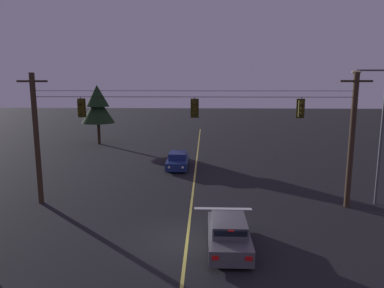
% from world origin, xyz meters
% --- Properties ---
extents(ground_plane, '(180.00, 180.00, 0.00)m').
position_xyz_m(ground_plane, '(0.00, 0.00, 0.00)').
color(ground_plane, black).
extents(lane_centre_stripe, '(0.14, 60.00, 0.01)m').
position_xyz_m(lane_centre_stripe, '(0.00, 10.95, 0.00)').
color(lane_centre_stripe, '#D1C64C').
rests_on(lane_centre_stripe, ground).
extents(stop_bar_paint, '(3.40, 0.36, 0.01)m').
position_xyz_m(stop_bar_paint, '(1.90, 4.35, 0.00)').
color(stop_bar_paint, silver).
rests_on(stop_bar_paint, ground).
extents(signal_span_assembly, '(20.47, 0.32, 7.94)m').
position_xyz_m(signal_span_assembly, '(-0.00, 4.95, 4.13)').
color(signal_span_assembly, '#38281C').
rests_on(signal_span_assembly, ground).
extents(traffic_light_leftmost, '(0.48, 0.41, 1.22)m').
position_xyz_m(traffic_light_leftmost, '(-6.52, 4.93, 5.88)').
color(traffic_light_leftmost, black).
extents(traffic_light_left_inner, '(0.48, 0.41, 1.22)m').
position_xyz_m(traffic_light_left_inner, '(0.19, 4.93, 5.88)').
color(traffic_light_left_inner, black).
extents(traffic_light_centre, '(0.48, 0.41, 1.22)m').
position_xyz_m(traffic_light_centre, '(6.33, 4.93, 5.88)').
color(traffic_light_centre, black).
extents(car_waiting_near_lane, '(1.80, 4.33, 1.39)m').
position_xyz_m(car_waiting_near_lane, '(1.89, -0.59, 0.65)').
color(car_waiting_near_lane, '#4C4C51').
rests_on(car_waiting_near_lane, ground).
extents(car_oncoming_lead, '(1.80, 4.42, 1.39)m').
position_xyz_m(car_oncoming_lead, '(-1.56, 14.31, 0.65)').
color(car_oncoming_lead, navy).
rests_on(car_oncoming_lead, ground).
extents(street_lamp_corner, '(2.11, 0.30, 8.18)m').
position_xyz_m(street_lamp_corner, '(10.98, 5.51, 4.90)').
color(street_lamp_corner, '#4C4F54').
rests_on(street_lamp_corner, ground).
extents(tree_verge_far, '(3.97, 3.97, 7.18)m').
position_xyz_m(tree_verge_far, '(-12.20, 26.19, 4.66)').
color(tree_verge_far, '#332316').
rests_on(tree_verge_far, ground).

